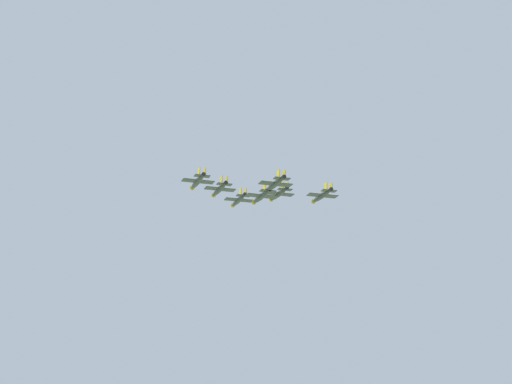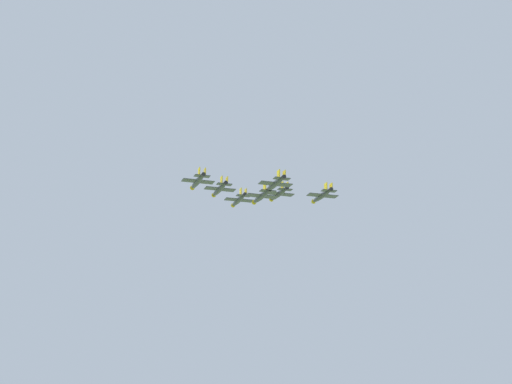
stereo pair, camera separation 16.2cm
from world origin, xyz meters
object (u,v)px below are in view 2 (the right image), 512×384
Objects in this scene: jet_left_wingman at (219,189)px; jet_slot_rear at (261,196)px; jet_right_wingman at (278,194)px; jet_lead at (238,200)px; jet_left_outer at (197,181)px; jet_trailing at (275,184)px; jet_right_outer at (322,196)px.

jet_slot_rear is at bearing -139.65° from jet_left_wingman.
jet_right_wingman is (8.13, -19.61, 0.38)m from jet_left_wingman.
jet_lead is 1.02× the size of jet_left_outer.
jet_left_outer reaches higher than jet_trailing.
jet_left_wingman is 1.00× the size of jet_right_outer.
jet_trailing is (-11.54, -4.78, 0.34)m from jet_slot_rear.
jet_right_outer is 24.70m from jet_trailing.
jet_left_wingman is at bearing 69.43° from jet_right_outer.
jet_right_outer is at bearing -140.55° from jet_right_wingman.
jet_left_wingman reaches higher than jet_left_outer.
jet_slot_rear is 1.03× the size of jet_trailing.
jet_left_wingman is 27.53m from jet_trailing.
jet_right_wingman is at bearing -138.88° from jet_lead.
jet_left_outer is at bearing 139.62° from jet_left_wingman.
jet_right_outer is at bearing -90.22° from jet_slot_rear.
jet_right_wingman is 27.59m from jet_trailing.
jet_left_outer reaches higher than jet_right_outer.
jet_right_wingman reaches higher than jet_left_wingman.
jet_right_outer reaches higher than jet_slot_rear.
jet_lead is 1.00× the size of jet_right_outer.
jet_slot_rear is 12.49m from jet_trailing.
jet_right_wingman is at bearing -90.02° from jet_left_wingman.
jet_left_outer is 24.75m from jet_trailing.
jet_left_outer is at bearing 110.49° from jet_right_wingman.
jet_lead reaches higher than jet_slot_rear.
jet_trailing is (-19.00, -19.37, -4.62)m from jet_left_wingman.
jet_right_outer is at bearing -59.93° from jet_trailing.
jet_right_wingman is 1.00× the size of jet_left_outer.
jet_slot_rear is (-8.13, 19.61, -2.21)m from jet_right_outer.
jet_right_outer is (0.66, -34.20, -2.75)m from jet_left_wingman.
jet_left_wingman reaches higher than jet_slot_rear.
jet_lead is 1.00× the size of jet_left_wingman.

